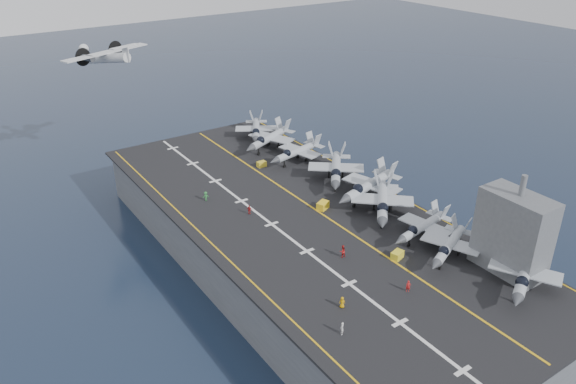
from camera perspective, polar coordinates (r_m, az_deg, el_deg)
ground at (r=101.33m, az=1.28°, el=-7.43°), size 500.00×500.00×0.00m
hull at (r=98.61m, az=1.31°, el=-5.02°), size 36.00×90.00×10.00m
flight_deck at (r=95.98m, az=1.34°, el=-2.38°), size 38.00×92.00×0.40m
foul_line at (r=97.44m, az=2.78°, el=-1.79°), size 0.35×90.00×0.02m
landing_centerline at (r=92.96m, az=-1.68°, el=-3.27°), size 0.50×90.00×0.02m
deck_edge_port at (r=88.42m, az=-7.72°, el=-5.24°), size 0.25×90.00×0.02m
deck_edge_stbd at (r=106.51m, az=9.49°, el=0.47°), size 0.25×90.00×0.02m
island_superstructure at (r=84.00m, az=22.05°, el=-3.06°), size 5.00×10.00×15.00m
fighter_jet_0 at (r=83.36m, az=22.93°, el=-7.53°), size 17.12×15.09×4.98m
fighter_jet_1 at (r=86.65m, az=16.12°, el=-5.12°), size 15.57×13.27×4.57m
fighter_jet_2 at (r=90.53m, az=13.56°, el=-3.35°), size 14.22×10.75×4.48m
fighter_jet_3 at (r=95.74m, az=9.59°, el=-0.86°), size 18.50×18.76×5.49m
fighter_jet_4 at (r=100.88m, az=8.23°, el=0.76°), size 18.22×14.44×5.56m
fighter_jet_5 at (r=106.80m, az=4.90°, el=2.46°), size 18.31×19.06×5.53m
fighter_jet_6 at (r=115.09m, az=0.96°, el=4.21°), size 15.64×12.13×4.84m
fighter_jet_7 at (r=121.64m, az=-1.90°, el=5.57°), size 17.92×15.37×5.25m
fighter_jet_8 at (r=127.34m, az=-3.26°, el=6.44°), size 15.41×16.93×4.89m
tow_cart_a at (r=85.49m, az=11.04°, el=-6.30°), size 2.23×1.77×1.17m
tow_cart_b at (r=97.47m, az=3.55°, el=-1.37°), size 2.59×2.19×1.32m
tow_cart_c at (r=113.67m, az=-2.71°, el=2.85°), size 1.83×1.20×1.09m
crew_0 at (r=74.70m, az=5.52°, el=-11.10°), size 1.17×1.06×1.63m
crew_1 at (r=70.63m, az=5.51°, el=-13.64°), size 1.11×1.24×1.73m
crew_3 at (r=101.01m, az=-8.35°, el=-0.43°), size 1.20×0.98×1.74m
crew_4 at (r=95.73m, az=-3.94°, el=-1.82°), size 1.15×1.21×1.68m
crew_6 at (r=78.78m, az=12.12°, el=-9.35°), size 1.24×1.18×1.72m
crew_7 at (r=84.44m, az=5.56°, el=-6.01°), size 1.31×0.97×1.99m
transport_plane at (r=130.17m, az=-17.90°, el=12.81°), size 24.83×20.96×4.98m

